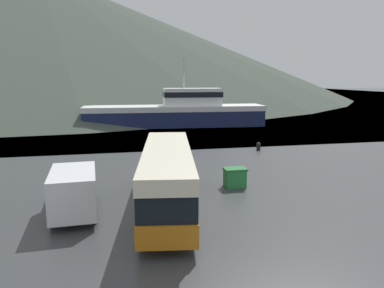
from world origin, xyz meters
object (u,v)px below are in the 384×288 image
Objects in this scene: tour_bus at (167,175)px; small_boat at (205,117)px; delivery_van at (74,190)px; storage_bin at (235,177)px; fishing_boat at (178,111)px.

tour_bus is 41.48m from small_boat.
delivery_van is 4.21× the size of storage_bin.
delivery_van is (-4.77, 0.26, -0.56)m from tour_bus.
fishing_boat is at bearing 86.78° from storage_bin.
tour_bus is 2.04× the size of delivery_van.
tour_bus reaches higher than storage_bin.
small_boat is (7.33, 36.71, -0.17)m from storage_bin.
fishing_boat reaches higher than small_boat.
delivery_van is at bearing 164.52° from fishing_boat.
fishing_boat is (11.22, 32.69, 0.84)m from delivery_van.
storage_bin reaches higher than small_boat.
small_boat is (5.65, 6.70, -1.63)m from fishing_boat.
storage_bin is (4.76, 2.94, -1.19)m from tour_bus.
fishing_boat reaches higher than tour_bus.
tour_bus is at bearing -105.54° from small_boat.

